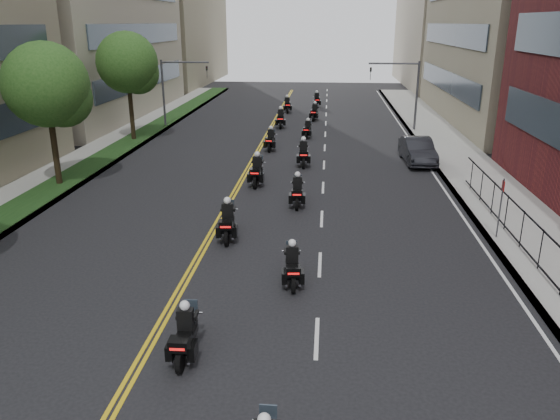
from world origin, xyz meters
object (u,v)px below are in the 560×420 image
Objects in this scene: motorcycle_6 at (257,172)px; motorcycle_9 at (308,130)px; motorcycle_12 at (287,106)px; motorcycle_13 at (317,101)px; motorcycle_8 at (271,141)px; motorcycle_10 at (281,119)px; motorcycle_4 at (228,223)px; motorcycle_7 at (303,154)px; motorcycle_3 at (292,267)px; motorcycle_5 at (297,193)px; motorcycle_2 at (185,336)px; parked_sedan at (418,151)px; motorcycle_11 at (315,113)px.

motorcycle_9 is at bearing 80.43° from motorcycle_6.
motorcycle_12 is (-2.51, 12.41, 0.08)m from motorcycle_9.
motorcycle_8 is at bearing -102.68° from motorcycle_13.
motorcycle_10 is at bearing 92.57° from motorcycle_8.
motorcycle_10 reaches higher than motorcycle_9.
motorcycle_4 is 1.03× the size of motorcycle_13.
motorcycle_12 is at bearing 107.93° from motorcycle_9.
motorcycle_13 is (0.32, 16.40, 0.07)m from motorcycle_9.
motorcycle_3 is at bearing -92.35° from motorcycle_7.
motorcycle_7 reaches higher than motorcycle_5.
motorcycle_10 is 12.59m from motorcycle_13.
motorcycle_12 is (-0.41, 42.06, 0.05)m from motorcycle_2.
motorcycle_12 is (-0.04, 33.60, -0.01)m from motorcycle_4.
motorcycle_12 is (-0.23, 25.59, -0.04)m from motorcycle_6.
motorcycle_13 is (0.19, 33.01, 0.01)m from motorcycle_5.
motorcycle_7 reaches higher than motorcycle_13.
motorcycle_4 reaches higher than motorcycle_12.
motorcycle_2 is 24.21m from parked_sedan.
motorcycle_4 reaches higher than motorcycle_11.
motorcycle_8 is (-2.55, 12.08, 0.01)m from motorcycle_5.
motorcycle_6 is at bearing 123.37° from motorcycle_5.
parked_sedan is (9.74, -11.45, 0.07)m from motorcycle_10.
motorcycle_2 is 1.04× the size of motorcycle_9.
motorcycle_2 is at bearing -92.73° from motorcycle_10.
motorcycle_4 reaches higher than motorcycle_13.
motorcycle_4 reaches higher than motorcycle_8.
motorcycle_8 is (-0.30, 25.12, 0.04)m from motorcycle_2.
motorcycle_6 is at bearing 83.22° from motorcycle_4.
motorcycle_5 is 11.71m from parked_sedan.
motorcycle_5 is at bearing -75.79° from motorcycle_8.
motorcycle_9 is 10.34m from parked_sedan.
motorcycle_6 is at bearing -86.86° from motorcycle_8.
parked_sedan is (7.14, 9.28, 0.13)m from motorcycle_5.
motorcycle_8 is at bearing 91.40° from motorcycle_3.
motorcycle_6 is 1.20× the size of motorcycle_9.
motorcycle_12 is at bearing 84.69° from motorcycle_4.
motorcycle_11 is at bearing 84.61° from motorcycle_2.
motorcycle_8 is at bearing -93.04° from motorcycle_10.
motorcycle_11 reaches higher than motorcycle_8.
motorcycle_9 is (-0.14, 16.61, -0.06)m from motorcycle_5.
motorcycle_4 is at bearing -128.37° from parked_sedan.
motorcycle_6 is 0.52× the size of parked_sedan.
motorcycle_9 is 0.90× the size of motorcycle_11.
motorcycle_12 is 4.90m from motorcycle_13.
motorcycle_8 reaches higher than parked_sedan.
motorcycle_11 is at bearing 51.94° from motorcycle_10.
motorcycle_6 is at bearing -97.30° from motorcycle_12.
parked_sedan is at bearing 31.70° from motorcycle_6.
motorcycle_4 is at bearing 90.80° from motorcycle_2.
motorcycle_10 is 0.51× the size of parked_sedan.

